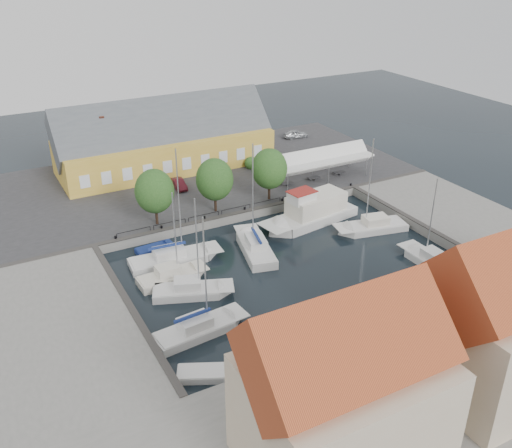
{
  "coord_description": "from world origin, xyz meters",
  "views": [
    {
      "loc": [
        -25.87,
        -42.05,
        28.64
      ],
      "look_at": [
        0.0,
        6.0,
        1.5
      ],
      "focal_mm": 40.0,
      "sensor_mm": 36.0,
      "label": 1
    }
  ],
  "objects": [
    {
      "name": "ground",
      "position": [
        0.0,
        0.0,
        0.0
      ],
      "size": [
        140.0,
        140.0,
        0.0
      ],
      "primitive_type": "plane",
      "color": "black",
      "rests_on": "ground"
    },
    {
      "name": "north_quay",
      "position": [
        0.0,
        23.0,
        0.5
      ],
      "size": [
        56.0,
        26.0,
        1.0
      ],
      "primitive_type": "cube",
      "color": "#2D2D30",
      "rests_on": "ground"
    },
    {
      "name": "west_quay",
      "position": [
        -22.0,
        -2.0,
        0.5
      ],
      "size": [
        12.0,
        24.0,
        1.0
      ],
      "primitive_type": "cube",
      "color": "slate",
      "rests_on": "ground"
    },
    {
      "name": "east_quay",
      "position": [
        22.0,
        -2.0,
        0.5
      ],
      "size": [
        12.0,
        24.0,
        1.0
      ],
      "primitive_type": "cube",
      "color": "slate",
      "rests_on": "ground"
    },
    {
      "name": "south_bank",
      "position": [
        0.0,
        -21.0,
        0.5
      ],
      "size": [
        56.0,
        14.0,
        1.0
      ],
      "primitive_type": "cube",
      "color": "slate",
      "rests_on": "ground"
    },
    {
      "name": "quay_edge_fittings",
      "position": [
        0.02,
        4.75,
        1.06
      ],
      "size": [
        56.0,
        24.72,
        0.4
      ],
      "color": "#383533",
      "rests_on": "north_quay"
    },
    {
      "name": "warehouse",
      "position": [
        -2.6,
        28.36,
        4.43
      ],
      "size": [
        28.56,
        14.0,
        9.55
      ],
      "color": "gold",
      "rests_on": "north_quay"
    },
    {
      "name": "tent_canopy",
      "position": [
        14.0,
        14.5,
        3.68
      ],
      "size": [
        14.0,
        4.0,
        2.83
      ],
      "color": "white",
      "rests_on": "north_quay"
    },
    {
      "name": "quay_trees",
      "position": [
        -2.0,
        12.0,
        4.88
      ],
      "size": [
        18.2,
        4.2,
        6.3
      ],
      "color": "black",
      "rests_on": "north_quay"
    },
    {
      "name": "car_silver",
      "position": [
        20.3,
        30.65,
        1.66
      ],
      "size": [
        4.06,
        2.12,
        1.32
      ],
      "primitive_type": "imported",
      "rotation": [
        0.0,
        0.0,
        1.42
      ],
      "color": "#B1B5B9",
      "rests_on": "north_quay"
    },
    {
      "name": "car_red",
      "position": [
        -3.22,
        20.28,
        1.59
      ],
      "size": [
        1.46,
        3.63,
        1.17
      ],
      "primitive_type": "imported",
      "rotation": [
        0.0,
        0.0,
        -0.06
      ],
      "color": "#51121B",
      "rests_on": "north_quay"
    },
    {
      "name": "center_sailboat",
      "position": [
        -1.69,
        3.04,
        0.36
      ],
      "size": [
        4.49,
        8.93,
        11.95
      ],
      "color": "silver",
      "rests_on": "ground"
    },
    {
      "name": "trawler",
      "position": [
        7.28,
        6.18,
        1.02
      ],
      "size": [
        12.58,
        5.37,
        5.0
      ],
      "color": "silver",
      "rests_on": "ground"
    },
    {
      "name": "east_boat_b",
      "position": [
        12.02,
        1.26,
        0.26
      ],
      "size": [
        8.48,
        4.29,
        11.18
      ],
      "color": "silver",
      "rests_on": "ground"
    },
    {
      "name": "east_boat_c",
      "position": [
        12.32,
        -7.44,
        0.26
      ],
      "size": [
        2.34,
        7.33,
        9.48
      ],
      "color": "silver",
      "rests_on": "ground"
    },
    {
      "name": "west_boat_a",
      "position": [
        -9.83,
        5.07,
        0.27
      ],
      "size": [
        9.55,
        3.38,
        12.29
      ],
      "color": "silver",
      "rests_on": "ground"
    },
    {
      "name": "west_boat_b",
      "position": [
        -11.26,
        1.89,
        0.26
      ],
      "size": [
        6.86,
        2.56,
        9.46
      ],
      "color": "silver",
      "rests_on": "ground"
    },
    {
      "name": "west_boat_c",
      "position": [
        -10.53,
        -1.22,
        0.26
      ],
      "size": [
        7.61,
        4.84,
        10.08
      ],
      "color": "silver",
      "rests_on": "ground"
    },
    {
      "name": "west_boat_d",
      "position": [
        -12.15,
        -6.76,
        0.27
      ],
      "size": [
        8.31,
        3.25,
        10.9
      ],
      "color": "silver",
      "rests_on": "ground"
    },
    {
      "name": "launch_sw",
      "position": [
        -13.66,
        -11.76,
        0.09
      ],
      "size": [
        4.87,
        3.53,
        0.98
      ],
      "color": "silver",
      "rests_on": "ground"
    },
    {
      "name": "launch_nw",
      "position": [
        -10.77,
        8.12,
        0.09
      ],
      "size": [
        4.07,
        1.88,
        0.88
      ],
      "color": "navy",
      "rests_on": "ground"
    },
    {
      "name": "townhouses",
      "position": [
        1.93,
        -23.24,
        5.82
      ],
      "size": [
        36.3,
        8.5,
        12.0
      ],
      "color": "beige",
      "rests_on": "south_bank"
    }
  ]
}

